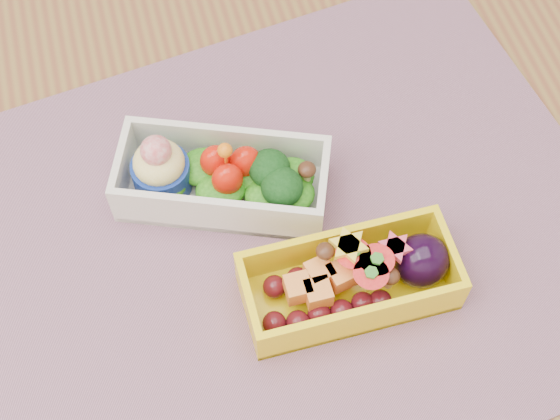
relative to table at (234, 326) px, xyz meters
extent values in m
cube|color=brown|center=(0.00, 0.00, 0.08)|extent=(1.20, 0.80, 0.04)
cylinder|color=brown|center=(0.54, 0.34, -0.30)|extent=(0.06, 0.06, 0.71)
cube|color=gray|center=(0.04, 0.02, 0.10)|extent=(0.60, 0.49, 0.00)
cube|color=silver|center=(0.02, 0.08, 0.12)|extent=(0.19, 0.13, 0.04)
ellipsoid|color=#4FAF24|center=(0.02, 0.08, 0.12)|extent=(0.17, 0.12, 0.02)
cylinder|color=navy|center=(-0.03, 0.09, 0.12)|extent=(0.05, 0.05, 0.03)
sphere|color=red|center=(-0.03, 0.09, 0.16)|extent=(0.02, 0.02, 0.02)
ellipsoid|color=red|center=(0.01, 0.09, 0.14)|extent=(0.03, 0.02, 0.03)
ellipsoid|color=red|center=(0.02, 0.07, 0.14)|extent=(0.03, 0.02, 0.03)
ellipsoid|color=red|center=(0.04, 0.08, 0.14)|extent=(0.03, 0.02, 0.03)
sphere|color=orange|center=(0.02, 0.08, 0.16)|extent=(0.01, 0.01, 0.01)
ellipsoid|color=black|center=(0.05, 0.07, 0.14)|extent=(0.03, 0.03, 0.03)
ellipsoid|color=black|center=(0.06, 0.05, 0.14)|extent=(0.03, 0.03, 0.03)
ellipsoid|color=#3F2111|center=(0.08, 0.06, 0.14)|extent=(0.01, 0.01, 0.01)
cube|color=yellow|center=(0.09, -0.04, 0.12)|extent=(0.16, 0.07, 0.04)
ellipsoid|color=#4E0E15|center=(0.05, -0.04, 0.12)|extent=(0.09, 0.04, 0.02)
cube|color=orange|center=(0.06, -0.03, 0.13)|extent=(0.04, 0.03, 0.02)
cone|color=red|center=(0.09, -0.03, 0.14)|extent=(0.03, 0.03, 0.03)
cone|color=red|center=(0.11, -0.04, 0.14)|extent=(0.03, 0.03, 0.03)
cone|color=red|center=(0.10, -0.05, 0.14)|extent=(0.03, 0.03, 0.03)
cylinder|color=yellow|center=(0.09, -0.02, 0.15)|extent=(0.03, 0.03, 0.01)
cylinder|color=#E53F5B|center=(0.12, -0.03, 0.15)|extent=(0.03, 0.03, 0.01)
ellipsoid|color=#3F2111|center=(0.07, -0.02, 0.13)|extent=(0.01, 0.01, 0.01)
ellipsoid|color=#3F2111|center=(0.11, -0.05, 0.13)|extent=(0.01, 0.01, 0.01)
ellipsoid|color=black|center=(0.14, -0.04, 0.13)|extent=(0.04, 0.04, 0.05)
camera|label=1|loc=(-0.03, -0.27, 0.68)|focal=51.76mm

